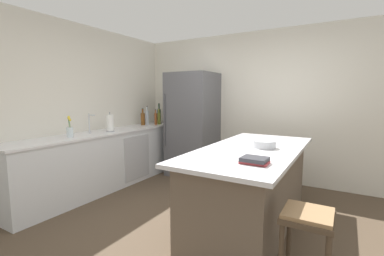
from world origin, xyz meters
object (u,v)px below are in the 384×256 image
(bar_stool, at_px, (307,227))
(vinegar_bottle, at_px, (156,119))
(olive_oil_bottle, at_px, (159,118))
(whiskey_bottle, at_px, (143,119))
(mixing_bowl, at_px, (264,144))
(paper_towel_roll, at_px, (110,123))
(soda_bottle, at_px, (147,117))
(flower_vase, at_px, (70,131))
(cookbook_stack, at_px, (254,160))
(refrigerator, at_px, (193,125))
(kitchen_island, at_px, (251,186))
(syrup_bottle, at_px, (158,118))
(wine_bottle, at_px, (159,116))
(sink_faucet, at_px, (90,123))

(bar_stool, relative_size, vinegar_bottle, 2.14)
(olive_oil_bottle, relative_size, whiskey_bottle, 0.99)
(olive_oil_bottle, distance_m, mixing_bowl, 2.78)
(paper_towel_roll, distance_m, soda_bottle, 1.07)
(flower_vase, bearing_deg, vinegar_bottle, 89.16)
(soda_bottle, distance_m, cookbook_stack, 3.29)
(refrigerator, bearing_deg, paper_towel_roll, -122.41)
(mixing_bowl, bearing_deg, soda_bottle, 157.41)
(kitchen_island, distance_m, flower_vase, 2.53)
(bar_stool, xyz_separation_m, soda_bottle, (-3.21, 2.01, 0.54))
(kitchen_island, bearing_deg, syrup_bottle, 148.42)
(vinegar_bottle, bearing_deg, soda_bottle, -146.24)
(kitchen_island, distance_m, refrigerator, 2.15)
(paper_towel_roll, bearing_deg, whiskey_bottle, 98.19)
(refrigerator, relative_size, mixing_bowl, 7.53)
(olive_oil_bottle, bearing_deg, cookbook_stack, -37.85)
(mixing_bowl, bearing_deg, kitchen_island, -146.55)
(refrigerator, relative_size, flower_vase, 6.38)
(vinegar_bottle, bearing_deg, flower_vase, -90.84)
(bar_stool, height_order, soda_bottle, soda_bottle)
(refrigerator, height_order, paper_towel_roll, refrigerator)
(paper_towel_roll, height_order, wine_bottle, wine_bottle)
(mixing_bowl, bearing_deg, bar_stool, -57.71)
(syrup_bottle, bearing_deg, vinegar_bottle, -61.41)
(wine_bottle, distance_m, olive_oil_bottle, 0.13)
(bar_stool, height_order, sink_faucet, sink_faucet)
(bar_stool, distance_m, syrup_bottle, 4.04)
(whiskey_bottle, xyz_separation_m, mixing_bowl, (2.64, -0.99, -0.10))
(syrup_bottle, relative_size, vinegar_bottle, 0.94)
(syrup_bottle, bearing_deg, mixing_bowl, -29.12)
(flower_vase, xyz_separation_m, mixing_bowl, (2.51, 0.68, -0.07))
(bar_stool, xyz_separation_m, syrup_bottle, (-3.22, 2.39, 0.50))
(kitchen_island, xyz_separation_m, wine_bottle, (-2.43, 1.46, 0.62))
(sink_faucet, relative_size, syrup_bottle, 1.05)
(bar_stool, distance_m, soda_bottle, 3.82)
(sink_faucet, distance_m, flower_vase, 0.43)
(olive_oil_bottle, distance_m, vinegar_bottle, 0.09)
(whiskey_bottle, bearing_deg, kitchen_island, -22.90)
(refrigerator, relative_size, cookbook_stack, 7.99)
(flower_vase, relative_size, vinegar_bottle, 0.98)
(soda_bottle, bearing_deg, sink_faucet, -89.29)
(wine_bottle, bearing_deg, bar_stool, -36.34)
(bar_stool, bearing_deg, cookbook_stack, 158.16)
(bar_stool, distance_m, whiskey_bottle, 3.78)
(cookbook_stack, relative_size, mixing_bowl, 0.94)
(cookbook_stack, bearing_deg, bar_stool, -21.84)
(syrup_bottle, bearing_deg, sink_faucet, -89.10)
(whiskey_bottle, bearing_deg, refrigerator, 18.39)
(paper_towel_roll, relative_size, cookbook_stack, 1.31)
(mixing_bowl, bearing_deg, flower_vase, -164.74)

